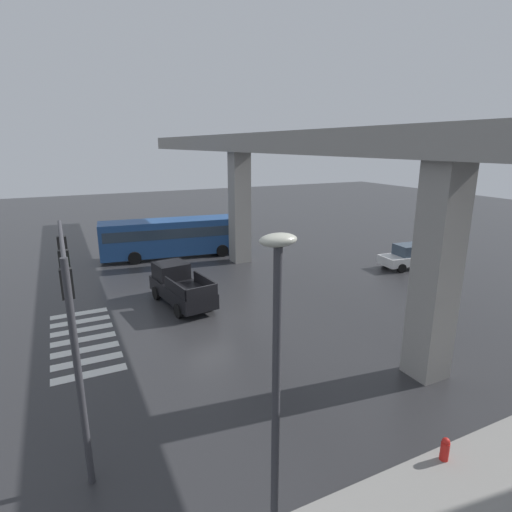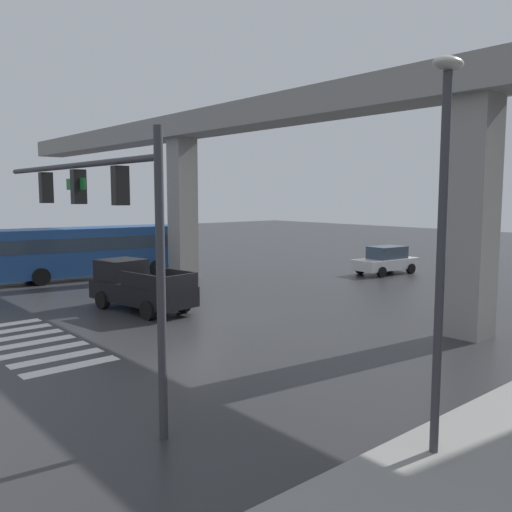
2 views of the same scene
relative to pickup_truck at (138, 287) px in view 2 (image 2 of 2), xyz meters
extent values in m
plane|color=#2D2D30|center=(2.50, 0.90, -0.99)|extent=(120.00, 120.00, 0.00)
cube|color=silver|center=(-0.80, -5.28, -0.98)|extent=(0.55, 2.80, 0.01)
cube|color=silver|center=(0.30, -5.28, -0.98)|extent=(0.55, 2.80, 0.01)
cube|color=silver|center=(1.40, -5.28, -0.98)|extent=(0.55, 2.80, 0.01)
cube|color=silver|center=(2.50, -5.28, -0.98)|extent=(0.55, 2.80, 0.01)
cube|color=silver|center=(3.60, -5.28, -0.98)|extent=(0.55, 2.80, 0.01)
cube|color=silver|center=(4.70, -5.28, -0.98)|extent=(0.55, 2.80, 0.01)
cube|color=silver|center=(5.80, -5.28, -0.98)|extent=(0.55, 2.80, 0.01)
cube|color=gray|center=(2.50, 6.54, 7.78)|extent=(59.42, 2.09, 1.20)
cube|color=gray|center=(-6.46, 6.54, 3.10)|extent=(1.30, 1.30, 8.17)
cube|color=gray|center=(11.47, 6.54, 3.10)|extent=(1.30, 1.30, 8.17)
cube|color=black|center=(0.30, 0.04, -0.21)|extent=(5.32, 2.60, 0.80)
cube|color=black|center=(-1.14, -0.16, 0.64)|extent=(1.93, 1.97, 0.90)
cube|color=#3F5160|center=(-1.60, -0.23, 0.64)|extent=(0.34, 1.67, 0.77)
cube|color=black|center=(1.56, -0.66, 0.49)|extent=(2.64, 0.48, 0.60)
cube|color=black|center=(1.31, 1.07, 0.49)|extent=(2.64, 0.48, 0.60)
cube|color=black|center=(2.77, 0.40, 0.49)|extent=(0.35, 1.74, 0.60)
cylinder|color=black|center=(-1.14, -1.07, -0.61)|extent=(0.79, 0.38, 0.76)
cylinder|color=black|center=(-1.40, 0.71, -0.61)|extent=(0.79, 0.38, 0.76)
cylinder|color=black|center=(1.99, -0.63, -0.61)|extent=(0.79, 0.38, 0.76)
cylinder|color=black|center=(1.73, 1.16, -0.61)|extent=(0.79, 0.38, 0.76)
cube|color=#234C8C|center=(-9.94, 2.17, 0.65)|extent=(3.75, 11.02, 2.70)
cube|color=#2D3D4C|center=(-9.94, 2.17, 1.12)|extent=(3.73, 10.49, 0.76)
cube|color=#2D3D4C|center=(-9.31, 7.50, 0.99)|extent=(2.24, 0.34, 1.49)
cylinder|color=black|center=(-10.71, 6.07, -0.51)|extent=(0.46, 0.99, 0.96)
cylinder|color=black|center=(-8.28, 5.78, -0.51)|extent=(0.46, 0.99, 0.96)
cylinder|color=black|center=(-11.50, -0.63, -0.51)|extent=(0.46, 0.99, 0.96)
cylinder|color=black|center=(-9.07, -0.92, -0.51)|extent=(0.46, 0.99, 0.96)
cube|color=silver|center=(0.49, 16.89, -0.35)|extent=(2.16, 4.45, 0.64)
cube|color=#384756|center=(0.50, 16.99, 0.35)|extent=(1.70, 2.37, 0.76)
cylinder|color=black|center=(1.22, 15.49, -0.67)|extent=(0.30, 0.66, 0.64)
cylinder|color=black|center=(-0.50, 15.65, -0.67)|extent=(0.30, 0.66, 0.64)
cylinder|color=black|center=(1.47, 18.14, -0.67)|extent=(0.30, 0.66, 0.64)
cylinder|color=black|center=(-0.25, 18.30, -0.67)|extent=(0.30, 0.66, 0.64)
cylinder|color=#38383D|center=(11.49, -5.66, 2.11)|extent=(0.18, 0.18, 6.20)
cylinder|color=#38383D|center=(7.19, -5.66, 4.61)|extent=(8.60, 0.14, 0.14)
cube|color=black|center=(9.89, -5.66, 4.09)|extent=(0.24, 0.32, 0.84)
sphere|color=red|center=(9.89, -5.66, 4.35)|extent=(0.17, 0.17, 0.17)
cube|color=black|center=(7.69, -5.66, 4.09)|extent=(0.24, 0.32, 0.84)
sphere|color=red|center=(7.69, -5.66, 4.35)|extent=(0.17, 0.17, 0.17)
cube|color=black|center=(5.49, -5.66, 4.09)|extent=(0.24, 0.32, 0.84)
sphere|color=red|center=(5.49, -5.66, 4.35)|extent=(0.17, 0.17, 0.17)
cube|color=#19722D|center=(7.53, -5.66, 4.16)|extent=(1.10, 0.04, 0.28)
cylinder|color=#38383D|center=(15.53, -2.33, 2.51)|extent=(0.16, 0.16, 7.00)
ellipsoid|color=beige|center=(15.53, -2.33, 6.13)|extent=(0.44, 0.70, 0.24)
camera|label=1|loc=(21.49, -5.64, 7.71)|focal=28.85mm
camera|label=2|loc=(20.68, -11.10, 3.89)|focal=38.22mm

